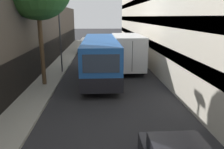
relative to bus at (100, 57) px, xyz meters
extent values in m
plane|color=#232326|center=(0.44, -3.02, -1.60)|extent=(150.00, 150.00, 0.00)
cube|color=gray|center=(-3.91, -3.02, -1.52)|extent=(1.83, 60.00, 0.15)
cube|color=#51473D|center=(-6.03, -3.02, 1.41)|extent=(2.40, 60.00, 6.01)
cube|color=black|center=(-5.37, -3.02, -0.40)|extent=(1.08, 60.00, 2.41)
cube|color=beige|center=(5.67, -3.02, 3.03)|extent=(2.40, 60.00, 9.26)
cube|color=#333D47|center=(5.01, -3.02, 0.72)|extent=(1.08, 60.00, 0.70)
cube|color=#333D47|center=(5.01, -3.02, 2.75)|extent=(1.08, 60.00, 0.70)
cube|color=#1E519E|center=(0.00, 0.00, 0.12)|extent=(2.49, 10.40, 2.58)
cube|color=black|center=(0.00, 0.00, -0.72)|extent=(2.52, 10.42, 0.90)
cube|color=#2D3847|center=(0.00, 0.00, 0.51)|extent=(2.53, 9.57, 0.83)
cube|color=#2D3847|center=(0.00, -5.21, 0.57)|extent=(2.04, 0.04, 1.03)
cylinder|color=black|center=(-1.10, 3.23, -1.10)|extent=(0.24, 1.00, 1.00)
cylinder|color=black|center=(1.10, 3.23, -1.10)|extent=(0.24, 1.00, 1.00)
cylinder|color=black|center=(-1.10, -3.22, -1.10)|extent=(0.24, 1.00, 1.00)
cylinder|color=black|center=(1.10, -3.22, -1.10)|extent=(0.24, 1.00, 1.00)
cube|color=silver|center=(2.40, 5.74, -0.16)|extent=(2.32, 2.13, 2.07)
cube|color=silver|center=(2.40, 1.94, 0.16)|extent=(2.41, 5.48, 2.71)
cube|color=#4C4C4C|center=(2.40, -0.81, 0.16)|extent=(0.05, 0.02, 2.30)
cylinder|color=black|center=(1.31, 5.74, -1.12)|extent=(0.22, 0.96, 0.96)
cylinder|color=black|center=(3.48, 5.74, -1.12)|extent=(0.22, 0.96, 0.96)
cylinder|color=black|center=(1.31, 0.43, -1.12)|extent=(0.22, 0.96, 0.96)
cylinder|color=black|center=(3.48, 0.43, -1.12)|extent=(0.22, 0.96, 0.96)
cube|color=silver|center=(-1.45, 12.34, -0.55)|extent=(1.98, 4.51, 1.58)
cube|color=#2D3847|center=(-1.45, 14.26, -0.28)|extent=(1.58, 0.04, 0.55)
cylinder|color=black|center=(-2.34, 13.65, -1.28)|extent=(0.16, 0.64, 0.64)
cylinder|color=black|center=(-0.56, 13.65, -1.28)|extent=(0.16, 0.64, 0.64)
cylinder|color=black|center=(-2.34, 11.04, -1.28)|extent=(0.16, 0.64, 0.64)
cylinder|color=black|center=(-0.56, 11.04, -1.28)|extent=(0.16, 0.64, 0.64)
cylinder|color=#38383D|center=(-3.25, 1.27, 2.32)|extent=(0.12, 0.12, 7.54)
cylinder|color=#4C3823|center=(-3.91, -2.17, 1.01)|extent=(0.28, 0.28, 4.93)
camera|label=1|loc=(-0.10, -16.91, 3.07)|focal=35.00mm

